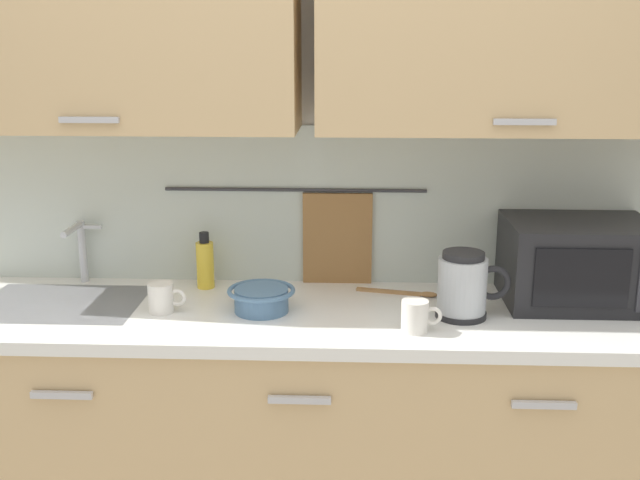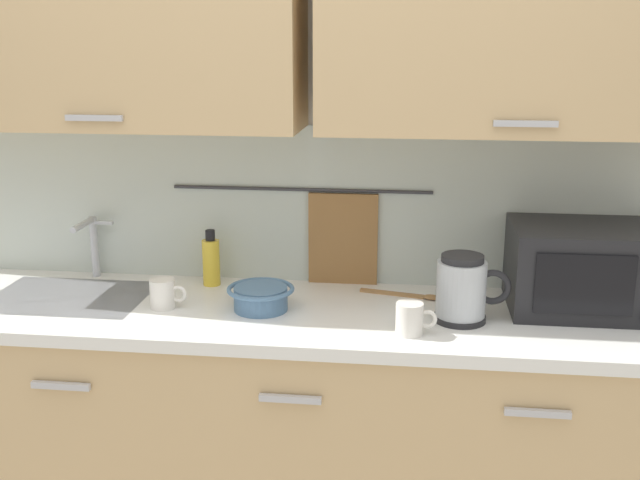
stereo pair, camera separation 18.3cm
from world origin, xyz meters
TOP-DOWN VIEW (x-y plane):
  - counter_unit at (-0.01, 0.30)m, footprint 2.53×0.64m
  - back_wall_assembly at (0.00, 0.53)m, footprint 3.70×0.41m
  - sink_faucet at (-0.80, 0.53)m, footprint 0.09×0.17m
  - microwave at (0.87, 0.41)m, footprint 0.46×0.35m
  - electric_kettle at (0.49, 0.25)m, footprint 0.23×0.16m
  - dish_soap_bottle at (-0.36, 0.50)m, footprint 0.06×0.06m
  - mug_near_sink at (-0.45, 0.25)m, footprint 0.12×0.08m
  - mixing_bowl at (-0.14, 0.27)m, footprint 0.21×0.21m
  - mug_by_kettle at (0.33, 0.12)m, footprint 0.12×0.08m
  - wooden_spoon at (0.33, 0.46)m, footprint 0.27×0.09m

SIDE VIEW (x-z plane):
  - counter_unit at x=-0.01m, z-range 0.01..0.91m
  - wooden_spoon at x=0.33m, z-range 0.90..0.91m
  - mixing_bowl at x=-0.14m, z-range 0.91..0.98m
  - mug_near_sink at x=-0.45m, z-range 0.90..1.00m
  - mug_by_kettle at x=0.33m, z-range 0.90..1.00m
  - dish_soap_bottle at x=-0.36m, z-range 0.89..1.08m
  - electric_kettle at x=0.49m, z-range 0.90..1.11m
  - microwave at x=0.87m, z-range 0.90..1.17m
  - sink_faucet at x=-0.80m, z-range 0.93..1.15m
  - back_wall_assembly at x=0.00m, z-range 0.27..2.77m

